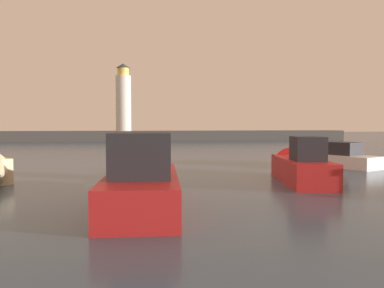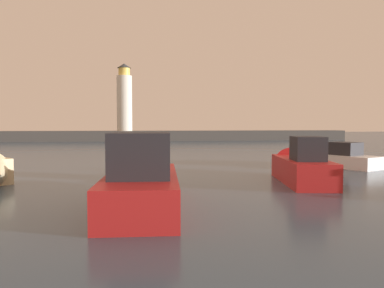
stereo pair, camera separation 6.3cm
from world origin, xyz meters
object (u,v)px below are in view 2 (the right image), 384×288
Objects in this scene: motorboat_2 at (327,158)px; motorboat_4 at (298,166)px; lighthouse at (124,99)px; motorboat_3 at (143,179)px.

motorboat_4 is at bearing -128.07° from motorboat_2.
lighthouse is at bearing 110.55° from motorboat_2.
motorboat_4 is (11.18, -50.50, -6.85)m from lighthouse.
motorboat_3 is 9.59m from motorboat_4.
motorboat_3 reaches higher than motorboat_2.
motorboat_3 is 1.15× the size of motorboat_4.
motorboat_3 is at bearing -151.11° from motorboat_4.
lighthouse is at bearing 92.88° from motorboat_3.
motorboat_3 is (-13.65, -11.33, 0.32)m from motorboat_2.
lighthouse is at bearing 102.48° from motorboat_4.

